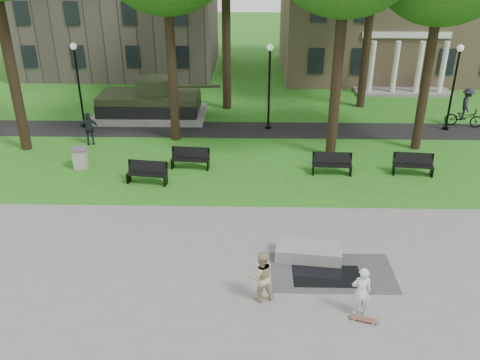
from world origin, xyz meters
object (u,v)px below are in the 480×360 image
object	(u,v)px
concrete_block	(308,252)
skateboarder	(361,292)
park_bench_0	(147,172)
trash_bin	(80,158)
cyclist	(465,111)
friend_watching	(261,276)

from	to	relation	value
concrete_block	skateboarder	xyz separation A→B (m)	(1.18, -2.83, 0.57)
concrete_block	park_bench_0	size ratio (longest dim) A/B	1.19
trash_bin	cyclist	bearing A→B (deg)	17.03
cyclist	park_bench_0	size ratio (longest dim) A/B	1.21
friend_watching	park_bench_0	size ratio (longest dim) A/B	0.89
friend_watching	cyclist	size ratio (longest dim) A/B	0.74
skateboarder	friend_watching	bearing A→B (deg)	-14.94
concrete_block	skateboarder	distance (m)	3.12
park_bench_0	trash_bin	xyz separation A→B (m)	(-3.45, 1.56, -0.04)
trash_bin	skateboarder	bearing A→B (deg)	-42.02
friend_watching	skateboarder	bearing A→B (deg)	151.32
cyclist	park_bench_0	distance (m)	18.40
skateboarder	park_bench_0	distance (m)	11.50
friend_watching	park_bench_0	distance (m)	9.28
skateboarder	cyclist	distance (m)	18.55
concrete_block	friend_watching	size ratio (longest dim) A/B	1.34
concrete_block	cyclist	xyz separation A→B (m)	(10.16, 13.41, 0.67)
friend_watching	cyclist	distance (m)	19.57
skateboarder	park_bench_0	world-z (taller)	skateboarder
skateboarder	friend_watching	size ratio (longest dim) A/B	0.97
friend_watching	trash_bin	bearing A→B (deg)	-64.67
concrete_block	friend_watching	world-z (taller)	friend_watching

